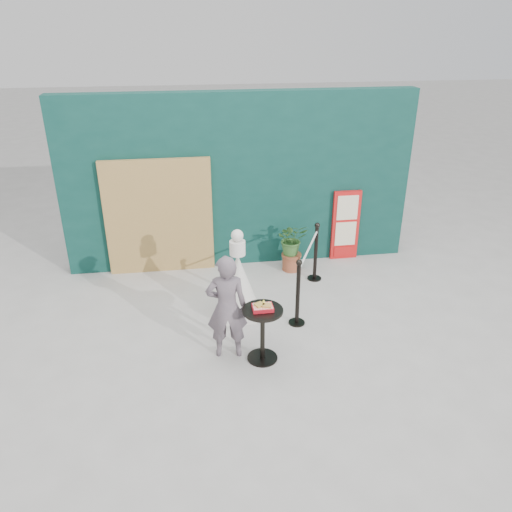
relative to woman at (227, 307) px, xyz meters
The scene contains 10 objects.
ground 0.94m from the woman, 33.91° to the right, with size 60.00×60.00×0.00m, color #ADAAA5.
back_wall 2.96m from the woman, 79.81° to the left, with size 6.00×0.30×3.00m, color #0B322D.
bamboo_fence 2.76m from the woman, 108.99° to the left, with size 1.80×0.08×2.00m, color tan.
woman is the anchor object (origin of this frame).
menu_board 3.55m from the woman, 47.39° to the left, with size 0.50×0.07×1.30m.
statue 0.92m from the woman, 74.43° to the left, with size 0.55×0.55×1.41m.
cafe_table 0.52m from the woman, 21.26° to the right, with size 0.52×0.52×0.75m.
food_basket 0.47m from the woman, 20.90° to the right, with size 0.26×0.19×0.11m.
planter 2.66m from the woman, 59.52° to the left, with size 0.52×0.45×0.88m.
stanchion_barrier 1.86m from the woman, 42.05° to the left, with size 0.84×1.54×1.03m.
Camera 1 is at (-0.93, -5.09, 4.05)m, focal length 35.00 mm.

